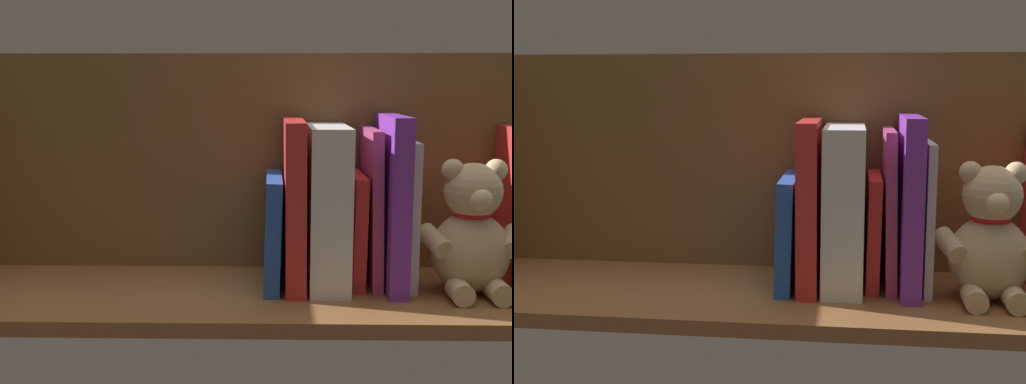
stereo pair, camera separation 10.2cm
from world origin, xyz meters
TOP-DOWN VIEW (x-y plane):
  - ground_plane at (0.00, 0.00)cm, footprint 105.62×31.13cm
  - shelf_back_panel at (0.00, -13.32)cm, footprint 105.62×1.50cm
  - teddy_bear at (-32.49, 1.37)cm, footprint 16.58×12.88cm
  - book_2 at (-23.71, -4.36)cm, footprint 1.24×15.60cm
  - book_3 at (-21.03, -2.92)cm, footprint 2.92×18.50cm
  - book_4 at (-18.15, -4.46)cm, footprint 2.25×15.42cm
  - book_5 at (-15.75, -4.70)cm, footprint 2.18×14.93cm
  - dictionary_thick_white at (-11.10, -3.09)cm, footprint 6.13×17.94cm
  - book_6 at (-5.91, -2.94)cm, footprint 3.26×18.45cm
  - book_7 at (-2.58, -3.31)cm, footprint 2.83×17.71cm

SIDE VIEW (x-z plane):
  - ground_plane at x=0.00cm, z-range -2.20..0.00cm
  - book_7 at x=-2.58cm, z-range -0.03..17.22cm
  - book_5 at x=-15.75cm, z-range -0.01..17.44cm
  - teddy_bear at x=-32.49cm, z-range -1.22..19.20cm
  - book_2 at x=-23.71cm, z-range 0.00..22.81cm
  - book_4 at x=-18.15cm, z-range -0.02..24.54cm
  - dictionary_thick_white at x=-11.10cm, z-range 0.00..25.03cm
  - book_6 at x=-5.91cm, z-range -0.01..25.94cm
  - book_3 at x=-21.03cm, z-range 0.00..26.67cm
  - shelf_back_panel at x=0.00cm, z-range 0.00..36.39cm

